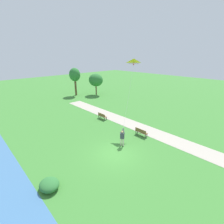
# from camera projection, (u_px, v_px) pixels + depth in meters

# --- Properties ---
(ground_plane) EXTENTS (120.00, 120.00, 0.00)m
(ground_plane) POSITION_uv_depth(u_px,v_px,m) (116.00, 154.00, 15.23)
(ground_plane) COLOR #3D7F33
(walkway_path) EXTENTS (2.68, 32.02, 0.02)m
(walkway_path) POSITION_uv_depth(u_px,v_px,m) (139.00, 127.00, 20.75)
(walkway_path) COLOR #ADA393
(walkway_path) RESTS_ON ground
(person_kite_flyer) EXTENTS (0.62, 0.52, 1.83)m
(person_kite_flyer) POSITION_uv_depth(u_px,v_px,m) (122.00, 137.00, 16.24)
(person_kite_flyer) COLOR #232328
(person_kite_flyer) RESTS_ON ground
(flying_kite) EXTENTS (4.25, 2.57, 6.69)m
(flying_kite) POSITION_uv_depth(u_px,v_px,m) (134.00, 63.00, 17.86)
(flying_kite) COLOR yellow
(park_bench_near_walkway) EXTENTS (0.45, 1.50, 0.88)m
(park_bench_near_walkway) POSITION_uv_depth(u_px,v_px,m) (141.00, 132.00, 18.47)
(park_bench_near_walkway) COLOR brown
(park_bench_near_walkway) RESTS_ON ground
(park_bench_far_walkway) EXTENTS (0.45, 1.50, 0.88)m
(park_bench_far_walkway) POSITION_uv_depth(u_px,v_px,m) (102.00, 116.00, 23.25)
(park_bench_far_walkway) COLOR brown
(park_bench_far_walkway) RESTS_ON ground
(tree_lakeside_far) EXTENTS (2.34, 2.64, 6.13)m
(tree_lakeside_far) POSITION_uv_depth(u_px,v_px,m) (75.00, 75.00, 35.41)
(tree_lakeside_far) COLOR brown
(tree_lakeside_far) RESTS_ON ground
(tree_treeline_left) EXTENTS (3.00, 3.43, 4.84)m
(tree_treeline_left) POSITION_uv_depth(u_px,v_px,m) (96.00, 80.00, 36.17)
(tree_treeline_left) COLOR brown
(tree_treeline_left) RESTS_ON ground
(lakeside_shrub) EXTENTS (1.32, 1.51, 0.69)m
(lakeside_shrub) POSITION_uv_depth(u_px,v_px,m) (49.00, 185.00, 11.20)
(lakeside_shrub) COLOR #2D7033
(lakeside_shrub) RESTS_ON ground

